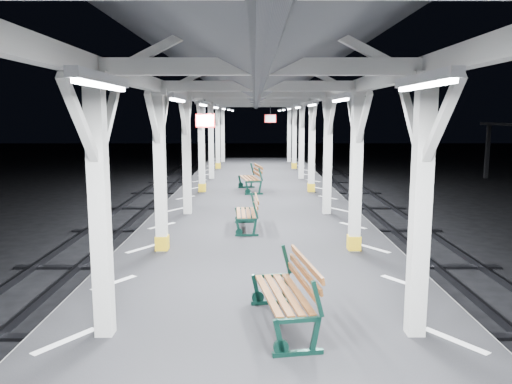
{
  "coord_description": "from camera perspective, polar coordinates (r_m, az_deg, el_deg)",
  "views": [
    {
      "loc": [
        -0.07,
        -8.1,
        3.81
      ],
      "look_at": [
        -0.04,
        2.31,
        2.2
      ],
      "focal_mm": 35.0,
      "sensor_mm": 36.0,
      "label": 1
    }
  ],
  "objects": [
    {
      "name": "canopy",
      "position": [
        8.12,
        0.35,
        14.07
      ],
      "size": [
        5.4,
        49.0,
        4.65
      ],
      "color": "silver",
      "rests_on": "platform"
    },
    {
      "name": "bench_near",
      "position": [
        6.77,
        3.96,
        -11.25
      ],
      "size": [
        0.89,
        1.78,
        0.92
      ],
      "rotation": [
        0.0,
        0.0,
        0.16
      ],
      "color": "#0C2D24",
      "rests_on": "platform"
    },
    {
      "name": "platform",
      "position": [
        8.75,
        0.32,
        -13.44
      ],
      "size": [
        6.0,
        50.0,
        1.0
      ],
      "primitive_type": "cube",
      "color": "black",
      "rests_on": "ground"
    },
    {
      "name": "hazard_stripes_right",
      "position": [
        8.93,
        16.49,
        -9.89
      ],
      "size": [
        1.0,
        48.0,
        0.01
      ],
      "primitive_type": "cube",
      "color": "silver",
      "rests_on": "platform"
    },
    {
      "name": "bench_mid",
      "position": [
        12.35,
        -0.75,
        -2.28
      ],
      "size": [
        0.64,
        1.55,
        0.83
      ],
      "rotation": [
        0.0,
        0.0,
        0.05
      ],
      "color": "#0C2D24",
      "rests_on": "platform"
    },
    {
      "name": "hazard_stripes_left",
      "position": [
        8.9,
        -15.91,
        -9.94
      ],
      "size": [
        1.0,
        48.0,
        0.01
      ],
      "primitive_type": "cube",
      "color": "silver",
      "rests_on": "platform"
    },
    {
      "name": "ground",
      "position": [
        8.95,
        0.32,
        -16.4
      ],
      "size": [
        120.0,
        120.0,
        0.0
      ],
      "primitive_type": "plane",
      "color": "black",
      "rests_on": "ground"
    },
    {
      "name": "bench_far",
      "position": [
        18.54,
        -0.39,
        1.7
      ],
      "size": [
        0.97,
        1.89,
        0.98
      ],
      "rotation": [
        0.0,
        0.0,
        0.17
      ],
      "color": "#0C2D24",
      "rests_on": "platform"
    }
  ]
}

